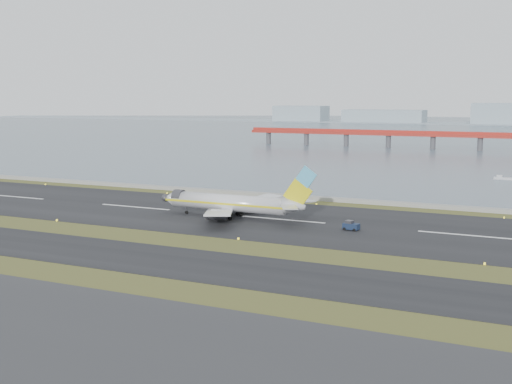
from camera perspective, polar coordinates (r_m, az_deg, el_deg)
ground at (r=117.45m, az=-3.20°, el=-5.00°), size 1000.00×1000.00×0.00m
taxiway_strip at (r=107.31m, az=-6.23°, el=-6.30°), size 1000.00×18.00×0.10m
runway_strip at (r=144.02m, az=2.41°, el=-2.48°), size 1000.00×45.00×0.10m
seawall at (r=171.66m, az=6.23°, el=-0.61°), size 1000.00×2.50×1.00m
bay_water at (r=564.06m, az=19.38°, el=5.13°), size 1400.00×800.00×1.30m
red_pier at (r=353.01m, az=19.33°, el=4.66°), size 260.00×5.00×10.20m
far_shoreline at (r=722.26m, az=21.73°, el=6.09°), size 1400.00×80.00×60.50m
airliner at (r=145.36m, az=-1.98°, el=-1.01°), size 38.52×32.89×12.80m
pushback_tug at (r=133.78m, az=8.43°, el=-2.99°), size 3.47×2.33×2.08m
workboat_near at (r=230.28m, az=21.09°, el=1.15°), size 6.24×2.13×1.50m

